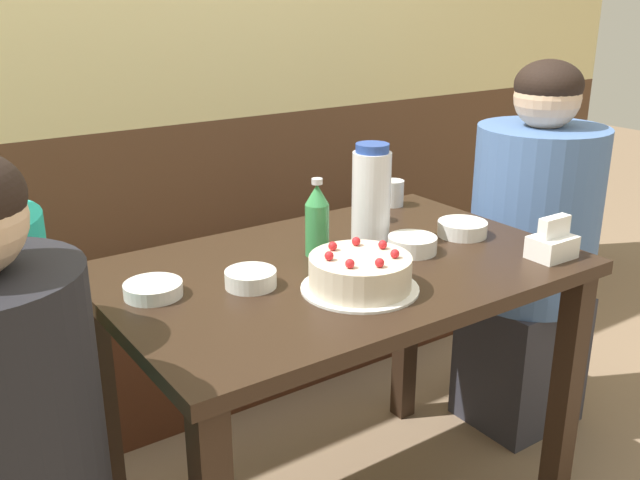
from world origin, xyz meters
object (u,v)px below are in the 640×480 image
bowl_rice_small (412,244)px  birthday_cake (360,273)px  soju_bottle (317,219)px  bowl_sauce_shallow (250,278)px  napkin_holder (552,243)px  bowl_soup_white (462,229)px  glass_water_tall (393,193)px  person_grey_tee (531,252)px  bench_seat (200,337)px  water_pitcher (371,195)px  glass_tumbler_short (369,208)px  bowl_side_dish (153,289)px

bowl_rice_small → birthday_cake: bearing=-156.2°
soju_bottle → bowl_sauce_shallow: soju_bottle is taller
napkin_holder → bowl_soup_white: napkin_holder is taller
bowl_soup_white → glass_water_tall: glass_water_tall is taller
soju_bottle → bowl_sauce_shallow: size_ratio=1.70×
bowl_sauce_shallow → person_grey_tee: (1.06, 0.08, -0.19)m
bench_seat → water_pitcher: bearing=-78.0°
napkin_holder → glass_water_tall: napkin_holder is taller
napkin_holder → glass_tumbler_short: size_ratio=1.39×
water_pitcher → soju_bottle: size_ratio=1.33×
bowl_soup_white → glass_tumbler_short: 0.27m
soju_bottle → bowl_side_dish: bearing=-179.1°
glass_tumbler_short → napkin_holder: bearing=-69.1°
bowl_side_dish → bowl_soup_white: bearing=-6.4°
napkin_holder → person_grey_tee: 0.54m
water_pitcher → napkin_holder: water_pitcher is taller
bowl_soup_white → person_grey_tee: person_grey_tee is taller
napkin_holder → bowl_side_dish: bearing=159.3°
bowl_sauce_shallow → person_grey_tee: size_ratio=0.10×
napkin_holder → bowl_rice_small: size_ratio=0.90×
bowl_rice_small → bowl_sauce_shallow: (-0.44, 0.04, -0.00)m
birthday_cake → bench_seat: bearing=86.8°
water_pitcher → bowl_sauce_shallow: (-0.40, -0.08, -0.11)m
glass_water_tall → glass_tumbler_short: bearing=-152.3°
water_pitcher → glass_tumbler_short: water_pitcher is taller
glass_water_tall → glass_tumbler_short: 0.18m
water_pitcher → glass_tumbler_short: bearing=52.6°
water_pitcher → bowl_sauce_shallow: size_ratio=2.26×
bowl_sauce_shallow → person_grey_tee: bearing=4.2°
bowl_soup_white → bowl_side_dish: bowl_soup_white is taller
bowl_soup_white → person_grey_tee: (0.43, 0.10, -0.19)m
bench_seat → bowl_side_dish: size_ratio=18.22×
bowl_sauce_shallow → person_grey_tee: 1.08m
water_pitcher → soju_bottle: bearing=-179.7°
bench_seat → soju_bottle: soju_bottle is taller
person_grey_tee → bowl_sauce_shallow: bearing=4.2°
glass_tumbler_short → person_grey_tee: (0.55, -0.14, -0.21)m
water_pitcher → glass_water_tall: 0.35m
napkin_holder → glass_tumbler_short: 0.52m
bowl_soup_white → bowl_rice_small: bowl_rice_small is taller
bowl_soup_white → bowl_sauce_shallow: bearing=178.0°
birthday_cake → glass_tumbler_short: (0.32, 0.37, 0.00)m
soju_bottle → napkin_holder: bearing=-36.8°
water_pitcher → napkin_holder: 0.46m
bowl_rice_small → bowl_side_dish: bearing=169.8°
glass_water_tall → napkin_holder: bearing=-87.1°
soju_bottle → water_pitcher: bearing=0.3°
birthday_cake → bowl_rice_small: size_ratio=2.13×
birthday_cake → napkin_holder: 0.52m
bowl_sauce_shallow → napkin_holder: bearing=-21.0°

